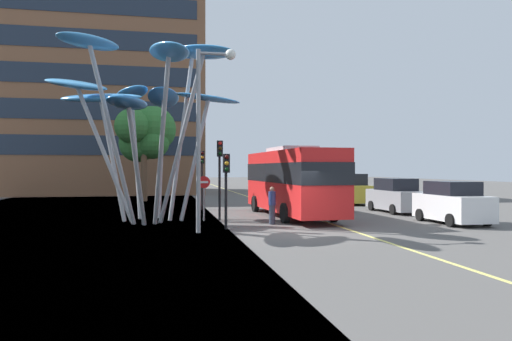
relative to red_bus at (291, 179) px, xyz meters
name	(u,v)px	position (x,y,z in m)	size (l,w,h in m)	color
ground	(283,235)	(-2.15, -6.58, -2.10)	(120.00, 240.00, 0.10)	#54514F
red_bus	(291,179)	(0.00, 0.00, 0.00)	(3.02, 10.74, 3.76)	red
leaf_sculpture	(146,90)	(-7.64, -1.53, 4.32)	(9.70, 10.93, 8.89)	#9EA0A5
traffic_light_kerb_near	(226,175)	(-4.20, -4.84, 0.29)	(0.28, 0.42, 3.23)	black
traffic_light_kerb_far	(220,163)	(-4.04, -1.20, 0.83)	(0.28, 0.42, 4.00)	black
traffic_light_island_mid	(202,167)	(-4.39, 5.33, 0.63)	(0.28, 0.42, 3.71)	black
car_parked_near	(452,203)	(6.63, -4.61, -1.11)	(2.03, 4.12, 2.00)	silver
car_parked_mid	(395,196)	(6.75, 1.22, -1.10)	(1.95, 4.57, 2.02)	gray
car_parked_far	(350,190)	(6.65, 7.88, -1.02)	(2.09, 3.99, 2.22)	gold
street_lamp	(207,115)	(-5.08, -5.63, 2.73)	(1.63, 0.44, 7.50)	gray
tree_pavement_near	(146,134)	(-8.16, 14.62, 3.30)	(4.83, 4.63, 7.72)	brown
pedestrian	(272,205)	(-1.84, -3.35, -1.17)	(0.34, 0.34, 1.76)	#2D3342
no_entry_sign	(204,191)	(-4.83, -1.27, -0.56)	(0.60, 0.12, 2.23)	gray
backdrop_building	(73,86)	(-16.31, 29.34, 9.44)	(27.15, 15.98, 22.98)	brown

